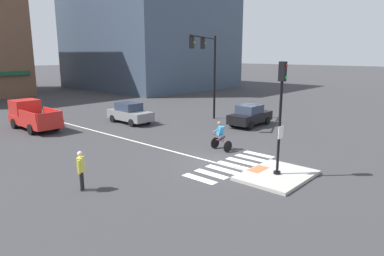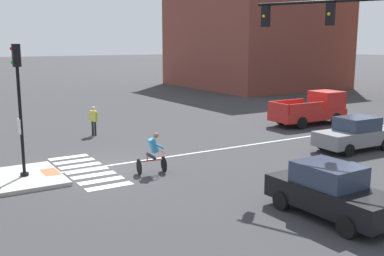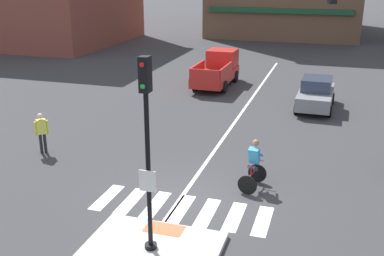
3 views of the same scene
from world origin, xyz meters
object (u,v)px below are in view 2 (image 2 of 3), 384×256
at_px(traffic_light_mast, 371,53).
at_px(pickup_truck_red_westbound_distant, 314,109).
at_px(car_black_cross_right, 330,191).
at_px(car_grey_eastbound_far, 355,134).
at_px(signal_pole, 19,98).
at_px(cyclist, 153,152).
at_px(pedestrian_at_curb_left, 94,118).

xyz_separation_m(traffic_light_mast, pickup_truck_red_westbound_distant, (-10.48, 8.30, -3.89)).
relative_size(traffic_light_mast, car_black_cross_right, 1.67).
bearing_deg(car_grey_eastbound_far, traffic_light_mast, -47.89).
relative_size(traffic_light_mast, pickup_truck_red_westbound_distant, 1.35).
bearing_deg(traffic_light_mast, car_grey_eastbound_far, 132.11).
relative_size(signal_pole, car_grey_eastbound_far, 1.21).
bearing_deg(cyclist, traffic_light_mast, 44.60).
bearing_deg(signal_pole, pickup_truck_red_westbound_distant, 98.92).
relative_size(pickup_truck_red_westbound_distant, pedestrian_at_curb_left, 3.07).
bearing_deg(pickup_truck_red_westbound_distant, signal_pole, -81.08).
relative_size(traffic_light_mast, cyclist, 4.13).
relative_size(traffic_light_mast, pedestrian_at_curb_left, 4.15).
bearing_deg(pickup_truck_red_westbound_distant, traffic_light_mast, -38.37).
xyz_separation_m(signal_pole, car_black_cross_right, (8.88, 7.12, -2.36)).
xyz_separation_m(signal_pole, pedestrian_at_curb_left, (-6.76, 5.23, -2.19)).
height_order(car_grey_eastbound_far, pedestrian_at_curb_left, pedestrian_at_curb_left).
bearing_deg(pedestrian_at_curb_left, car_black_cross_right, 6.89).
relative_size(traffic_light_mast, car_grey_eastbound_far, 1.67).
height_order(signal_pole, pedestrian_at_curb_left, signal_pole).
relative_size(signal_pole, pedestrian_at_curb_left, 3.02).
distance_m(cyclist, pedestrian_at_curb_left, 8.64).
xyz_separation_m(signal_pole, cyclist, (1.86, 4.64, -2.30)).
bearing_deg(pedestrian_at_curb_left, signal_pole, -37.70).
bearing_deg(car_grey_eastbound_far, pedestrian_at_curb_left, -136.07).
bearing_deg(traffic_light_mast, signal_pole, -126.37).
relative_size(car_black_cross_right, pickup_truck_red_westbound_distant, 0.81).
height_order(signal_pole, car_black_cross_right, signal_pole).
bearing_deg(car_black_cross_right, car_grey_eastbound_far, 125.31).
distance_m(car_black_cross_right, cyclist, 7.45).
distance_m(car_black_cross_right, pickup_truck_red_westbound_distant, 16.44).
height_order(cyclist, pedestrian_at_curb_left, cyclist).
distance_m(traffic_light_mast, pickup_truck_red_westbound_distant, 13.92).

